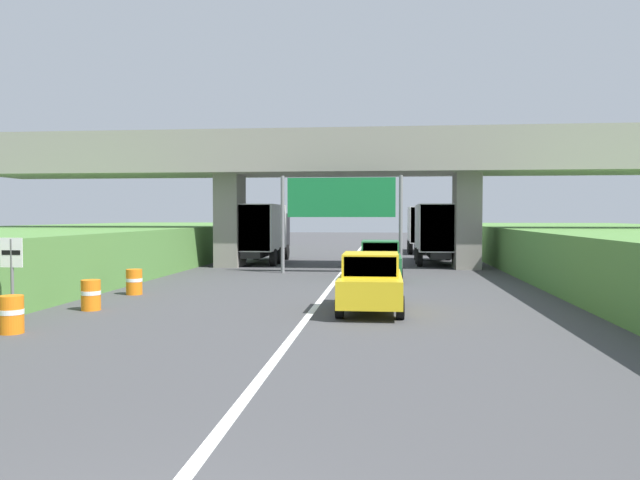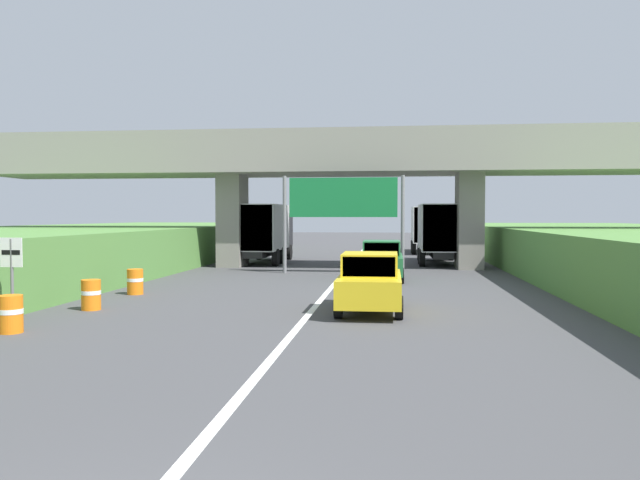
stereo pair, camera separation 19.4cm
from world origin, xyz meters
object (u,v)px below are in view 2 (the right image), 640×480
at_px(car_yellow, 370,282).
at_px(construction_barrel_3, 135,281).
at_px(speed_limit_sign, 12,267).
at_px(overhead_highway_sign, 343,203).
at_px(construction_barrel_2, 91,295).
at_px(truck_orange, 427,227).
at_px(construction_barrel_1, 11,314).
at_px(truck_white, 439,230).
at_px(car_green, 382,261).
at_px(truck_black, 265,230).

height_order(car_yellow, construction_barrel_3, car_yellow).
bearing_deg(speed_limit_sign, overhead_highway_sign, 63.58).
relative_size(overhead_highway_sign, construction_barrel_2, 6.53).
bearing_deg(truck_orange, construction_barrel_2, -111.02).
height_order(car_yellow, construction_barrel_1, car_yellow).
height_order(truck_white, truck_orange, same).
distance_m(speed_limit_sign, car_green, 15.18).
bearing_deg(construction_barrel_2, car_yellow, 3.93).
relative_size(overhead_highway_sign, car_yellow, 1.43).
xyz_separation_m(car_green, construction_barrel_2, (-8.43, -9.49, -0.40)).
bearing_deg(truck_black, construction_barrel_2, -94.27).
bearing_deg(construction_barrel_2, construction_barrel_1, -92.66).
relative_size(truck_orange, car_green, 1.78).
height_order(overhead_highway_sign, construction_barrel_2, overhead_highway_sign).
relative_size(overhead_highway_sign, construction_barrel_1, 6.53).
bearing_deg(truck_orange, construction_barrel_1, -109.16).
bearing_deg(car_yellow, car_green, 88.72).
xyz_separation_m(truck_orange, construction_barrel_1, (-11.68, -33.63, -1.47)).
distance_m(overhead_highway_sign, truck_orange, 18.32).
relative_size(truck_black, construction_barrel_1, 8.11).
distance_m(truck_orange, truck_black, 15.11).
height_order(speed_limit_sign, truck_orange, truck_orange).
xyz_separation_m(truck_black, construction_barrel_3, (-1.60, -15.08, -1.47)).
bearing_deg(car_green, truck_black, 127.24).
height_order(speed_limit_sign, truck_white, truck_white).
relative_size(overhead_highway_sign, car_green, 1.43).
relative_size(car_green, car_yellow, 1.00).
height_order(truck_orange, car_green, truck_orange).
height_order(overhead_highway_sign, car_green, overhead_highway_sign).
bearing_deg(car_yellow, construction_barrel_3, 159.87).
bearing_deg(car_yellow, truck_orange, 83.63).
distance_m(overhead_highway_sign, construction_barrel_3, 11.42).
distance_m(truck_black, car_yellow, 19.45).
bearing_deg(car_yellow, overhead_highway_sign, 98.22).
distance_m(car_yellow, construction_barrel_3, 8.99).
height_order(truck_white, car_yellow, truck_white).
relative_size(overhead_highway_sign, truck_white, 0.81).
bearing_deg(car_yellow, construction_barrel_2, -176.07).
distance_m(truck_white, car_yellow, 19.10).
distance_m(truck_orange, construction_barrel_1, 35.63).
bearing_deg(speed_limit_sign, construction_barrel_1, -58.74).
relative_size(truck_white, truck_black, 1.00).
xyz_separation_m(truck_black, construction_barrel_1, (-1.57, -22.40, -1.47)).
bearing_deg(truck_black, speed_limit_sign, -96.12).
bearing_deg(truck_white, car_yellow, -100.16).
distance_m(speed_limit_sign, construction_barrel_3, 6.27).
height_order(truck_orange, truck_black, same).
distance_m(speed_limit_sign, construction_barrel_1, 1.70).
distance_m(overhead_highway_sign, car_yellow, 12.23).
xyz_separation_m(overhead_highway_sign, truck_black, (-5.12, 6.33, -1.49)).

